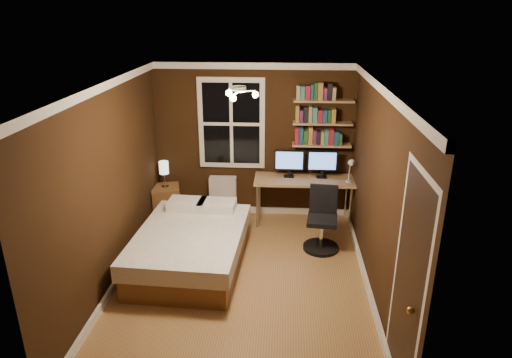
# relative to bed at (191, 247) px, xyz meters

# --- Properties ---
(floor) EXTENTS (4.20, 4.20, 0.00)m
(floor) POSITION_rel_bed_xyz_m (0.72, -0.34, -0.28)
(floor) COLOR brown
(floor) RESTS_ON ground
(wall_back) EXTENTS (3.20, 0.04, 2.50)m
(wall_back) POSITION_rel_bed_xyz_m (0.72, 1.76, 0.97)
(wall_back) COLOR black
(wall_back) RESTS_ON ground
(wall_left) EXTENTS (0.04, 4.20, 2.50)m
(wall_left) POSITION_rel_bed_xyz_m (-0.88, -0.34, 0.97)
(wall_left) COLOR black
(wall_left) RESTS_ON ground
(wall_right) EXTENTS (0.04, 4.20, 2.50)m
(wall_right) POSITION_rel_bed_xyz_m (2.32, -0.34, 0.97)
(wall_right) COLOR black
(wall_right) RESTS_ON ground
(ceiling) EXTENTS (3.20, 4.20, 0.02)m
(ceiling) POSITION_rel_bed_xyz_m (0.72, -0.34, 2.22)
(ceiling) COLOR white
(ceiling) RESTS_ON wall_back
(window) EXTENTS (1.06, 0.06, 1.46)m
(window) POSITION_rel_bed_xyz_m (0.37, 1.72, 1.27)
(window) COLOR white
(window) RESTS_ON wall_back
(door) EXTENTS (0.03, 0.82, 2.05)m
(door) POSITION_rel_bed_xyz_m (2.31, -1.89, 0.75)
(door) COLOR black
(door) RESTS_ON ground
(door_knob) EXTENTS (0.06, 0.06, 0.06)m
(door_knob) POSITION_rel_bed_xyz_m (2.27, -2.19, 0.72)
(door_knob) COLOR #B7893C
(door_knob) RESTS_ON door
(ceiling_fixture) EXTENTS (0.44, 0.44, 0.18)m
(ceiling_fixture) POSITION_rel_bed_xyz_m (0.72, -0.44, 2.12)
(ceiling_fixture) COLOR beige
(ceiling_fixture) RESTS_ON ceiling
(bookshelf_lower) EXTENTS (0.92, 0.22, 0.03)m
(bookshelf_lower) POSITION_rel_bed_xyz_m (1.80, 1.64, 0.97)
(bookshelf_lower) COLOR #9C774B
(bookshelf_lower) RESTS_ON wall_back
(books_row_lower) EXTENTS (0.66, 0.16, 0.23)m
(books_row_lower) POSITION_rel_bed_xyz_m (1.80, 1.64, 1.10)
(books_row_lower) COLOR maroon
(books_row_lower) RESTS_ON bookshelf_lower
(bookshelf_middle) EXTENTS (0.92, 0.22, 0.03)m
(bookshelf_middle) POSITION_rel_bed_xyz_m (1.80, 1.64, 1.32)
(bookshelf_middle) COLOR #9C774B
(bookshelf_middle) RESTS_ON wall_back
(books_row_middle) EXTENTS (0.54, 0.16, 0.23)m
(books_row_middle) POSITION_rel_bed_xyz_m (1.80, 1.64, 1.45)
(books_row_middle) COLOR navy
(books_row_middle) RESTS_ON bookshelf_middle
(bookshelf_upper) EXTENTS (0.92, 0.22, 0.03)m
(bookshelf_upper) POSITION_rel_bed_xyz_m (1.80, 1.64, 1.67)
(bookshelf_upper) COLOR #9C774B
(bookshelf_upper) RESTS_ON wall_back
(books_row_upper) EXTENTS (0.54, 0.16, 0.23)m
(books_row_upper) POSITION_rel_bed_xyz_m (1.80, 1.64, 1.80)
(books_row_upper) COLOR #245022
(books_row_upper) RESTS_ON bookshelf_upper
(bed) EXTENTS (1.47, 1.97, 0.65)m
(bed) POSITION_rel_bed_xyz_m (0.00, 0.00, 0.00)
(bed) COLOR brown
(bed) RESTS_ON ground
(nightstand) EXTENTS (0.54, 0.54, 0.55)m
(nightstand) POSITION_rel_bed_xyz_m (-0.70, 1.44, -0.00)
(nightstand) COLOR brown
(nightstand) RESTS_ON ground
(bedside_lamp) EXTENTS (0.15, 0.15, 0.44)m
(bedside_lamp) POSITION_rel_bed_xyz_m (-0.70, 1.44, 0.49)
(bedside_lamp) COLOR white
(bedside_lamp) RESTS_ON nightstand
(radiator) EXTENTS (0.44, 0.16, 0.67)m
(radiator) POSITION_rel_bed_xyz_m (0.22, 1.64, 0.06)
(radiator) COLOR silver
(radiator) RESTS_ON ground
(desk) EXTENTS (1.56, 0.59, 0.74)m
(desk) POSITION_rel_bed_xyz_m (1.54, 1.44, 0.40)
(desk) COLOR #9C774B
(desk) RESTS_ON ground
(monitor_left) EXTENTS (0.48, 0.12, 0.45)m
(monitor_left) POSITION_rel_bed_xyz_m (1.30, 1.52, 0.69)
(monitor_left) COLOR black
(monitor_left) RESTS_ON desk
(monitor_right) EXTENTS (0.48, 0.12, 0.45)m
(monitor_right) POSITION_rel_bed_xyz_m (1.82, 1.52, 0.69)
(monitor_right) COLOR black
(monitor_right) RESTS_ON desk
(desk_lamp) EXTENTS (0.14, 0.32, 0.44)m
(desk_lamp) POSITION_rel_bed_xyz_m (2.23, 1.27, 0.69)
(desk_lamp) COLOR silver
(desk_lamp) RESTS_ON desk
(office_chair) EXTENTS (0.51, 0.51, 0.93)m
(office_chair) POSITION_rel_bed_xyz_m (1.78, 0.59, 0.07)
(office_chair) COLOR black
(office_chair) RESTS_ON ground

